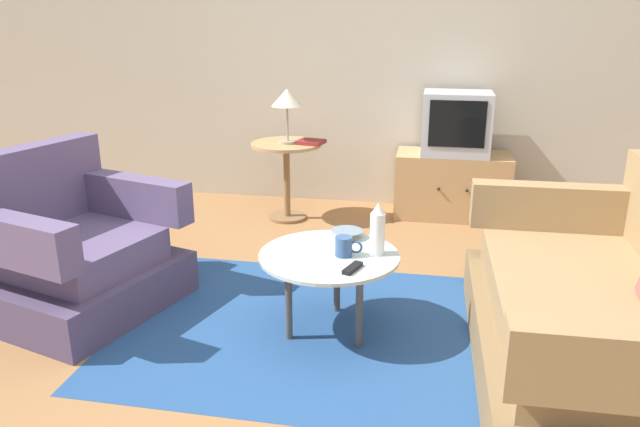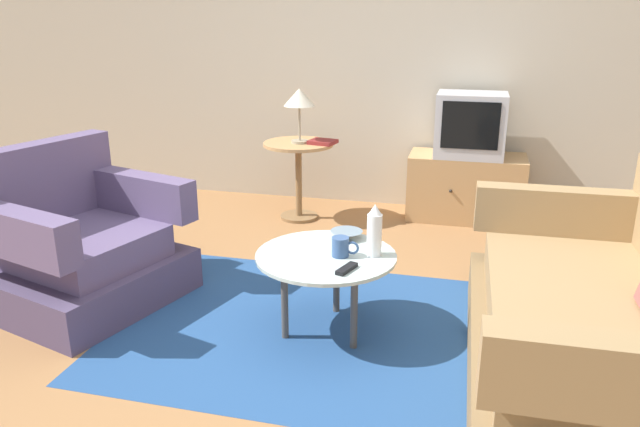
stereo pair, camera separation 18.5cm
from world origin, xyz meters
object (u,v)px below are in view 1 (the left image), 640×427
(mug, at_px, (345,246))
(tv_remote_dark, at_px, (353,268))
(armchair, at_px, (74,254))
(couch, at_px, (602,320))
(book, at_px, (311,142))
(bowl, at_px, (347,234))
(tv_stand, at_px, (452,185))
(side_table, at_px, (287,164))
(coffee_table, at_px, (329,262))
(vase, at_px, (377,230))
(television, at_px, (456,123))
(table_lamp, at_px, (287,100))

(mug, xyz_separation_m, tv_remote_dark, (0.06, -0.17, -0.04))
(armchair, xyz_separation_m, couch, (2.69, -0.23, -0.02))
(tv_remote_dark, relative_size, book, 0.66)
(mug, relative_size, bowl, 0.79)
(armchair, height_order, book, armchair)
(armchair, relative_size, tv_stand, 1.29)
(couch, height_order, book, couch)
(side_table, bearing_deg, coffee_table, -69.70)
(side_table, height_order, vase, vase)
(television, bearing_deg, tv_remote_dark, -103.04)
(couch, xyz_separation_m, book, (-1.69, 1.91, 0.34))
(bowl, relative_size, tv_remote_dark, 1.17)
(side_table, relative_size, television, 1.19)
(coffee_table, height_order, table_lamp, table_lamp)
(armchair, xyz_separation_m, mug, (1.51, -0.03, 0.17))
(book, bearing_deg, side_table, -168.49)
(mug, xyz_separation_m, bowl, (-0.03, 0.26, -0.03))
(television, height_order, table_lamp, table_lamp)
(side_table, relative_size, mug, 4.49)
(table_lamp, distance_m, mug, 1.90)
(coffee_table, xyz_separation_m, tv_stand, (0.64, 2.02, -0.13))
(armchair, distance_m, bowl, 1.51)
(couch, xyz_separation_m, tv_remote_dark, (-1.11, 0.03, 0.14))
(side_table, distance_m, vase, 1.88)
(coffee_table, relative_size, vase, 2.67)
(couch, bearing_deg, television, 14.58)
(couch, height_order, side_table, couch)
(armchair, height_order, bowl, armchair)
(table_lamp, distance_m, tv_remote_dark, 2.08)
(mug, relative_size, tv_remote_dark, 0.93)
(side_table, xyz_separation_m, mug, (0.71, -1.72, 0.03))
(television, height_order, bowl, television)
(table_lamp, bearing_deg, book, 4.37)
(side_table, xyz_separation_m, tv_remote_dark, (0.78, -1.88, -0.01))
(coffee_table, height_order, mug, mug)
(vase, bearing_deg, mug, -161.47)
(book, bearing_deg, couch, -36.45)
(couch, height_order, tv_stand, couch)
(couch, xyz_separation_m, mug, (-1.18, 0.20, 0.18))
(television, xyz_separation_m, book, (-1.08, -0.29, -0.13))
(tv_stand, xyz_separation_m, vase, (-0.41, -1.97, 0.30))
(television, xyz_separation_m, vase, (-0.41, -1.95, -0.20))
(vase, bearing_deg, coffee_table, -168.50)
(side_table, bearing_deg, table_lamp, -42.93)
(couch, height_order, television, television)
(armchair, relative_size, vase, 4.31)
(couch, relative_size, side_table, 2.91)
(table_lamp, height_order, bowl, table_lamp)
(tv_remote_dark, bearing_deg, side_table, 41.32)
(coffee_table, distance_m, table_lamp, 1.89)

